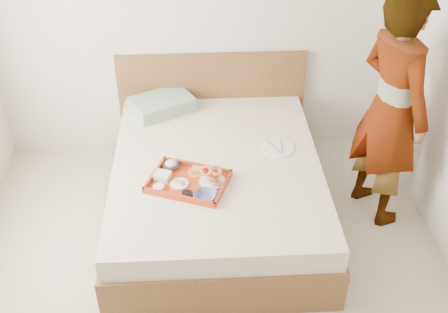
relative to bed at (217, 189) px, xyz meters
The scene contains 15 objects.
wall_back 1.44m from the bed, 96.52° to the left, with size 3.50×0.01×2.60m, color silver.
bed is the anchor object (origin of this frame).
headboard 0.99m from the bed, 90.00° to the left, with size 1.65×0.06×0.95m, color brown.
pillow 0.94m from the bed, 119.54° to the left, with size 0.50×0.34×0.12m, color #909E8E.
tray 0.44m from the bed, 129.94° to the right, with size 0.54×0.39×0.05m, color #BC3A11.
prawn_plate 0.39m from the bed, 99.08° to the right, with size 0.19×0.19×0.01m, color white.
navy_bowl_big 0.53m from the bed, 102.68° to the right, with size 0.15×0.15×0.04m, color navy.
sauce_dish 0.55m from the bed, 118.93° to the right, with size 0.08×0.08×0.03m, color black.
meat_plate 0.48m from the bed, 135.58° to the right, with size 0.13×0.13×0.01m, color white.
bread_plate 0.35m from the bed, 135.73° to the right, with size 0.13×0.13×0.01m, color orange.
salad_bowl 0.46m from the bed, 167.45° to the right, with size 0.12×0.12×0.04m, color navy.
plastic_tub 0.54m from the bed, 153.26° to the right, with size 0.11×0.09×0.05m, color silver.
cheese_round 0.60m from the bed, 143.01° to the right, with size 0.08×0.08×0.03m, color white.
dinner_plate 0.57m from the bed, 17.01° to the left, with size 0.26×0.26×0.01m, color white.
person 1.43m from the bed, ahead, with size 0.68×0.44×1.86m, color silver.
Camera 1 is at (-0.01, -2.24, 2.96)m, focal length 43.29 mm.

